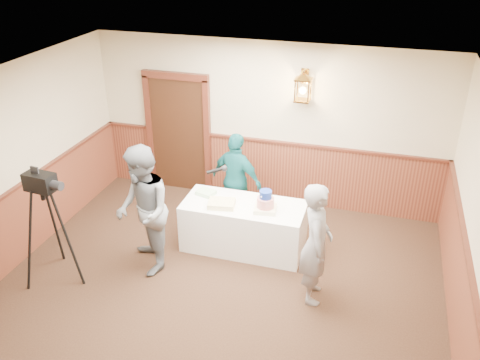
# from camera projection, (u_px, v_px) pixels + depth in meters

# --- Properties ---
(ground) EXTENTS (7.00, 7.00, 0.00)m
(ground) POSITION_uv_depth(u_px,v_px,m) (196.00, 331.00, 6.19)
(ground) COLOR black
(ground) RESTS_ON ground
(room_shell) EXTENTS (6.02, 7.02, 2.81)m
(room_shell) POSITION_uv_depth(u_px,v_px,m) (200.00, 205.00, 5.89)
(room_shell) COLOR beige
(room_shell) RESTS_ON ground
(display_table) EXTENTS (1.80, 0.80, 0.75)m
(display_table) POSITION_uv_depth(u_px,v_px,m) (244.00, 226.00, 7.62)
(display_table) COLOR white
(display_table) RESTS_ON ground
(tiered_cake) EXTENTS (0.35, 0.35, 0.32)m
(tiered_cake) POSITION_uv_depth(u_px,v_px,m) (265.00, 203.00, 7.24)
(tiered_cake) COLOR #F8F2C2
(tiered_cake) RESTS_ON display_table
(sheet_cake_yellow) EXTENTS (0.42, 0.35, 0.08)m
(sheet_cake_yellow) POSITION_uv_depth(u_px,v_px,m) (222.00, 204.00, 7.38)
(sheet_cake_yellow) COLOR #FFE098
(sheet_cake_yellow) RESTS_ON display_table
(sheet_cake_green) EXTENTS (0.31, 0.27, 0.06)m
(sheet_cake_green) POSITION_uv_depth(u_px,v_px,m) (206.00, 193.00, 7.70)
(sheet_cake_green) COLOR #98D797
(sheet_cake_green) RESTS_ON display_table
(interviewer) EXTENTS (1.60, 1.15, 1.87)m
(interviewer) POSITION_uv_depth(u_px,v_px,m) (143.00, 211.00, 6.91)
(interviewer) COLOR slate
(interviewer) RESTS_ON ground
(baker) EXTENTS (0.50, 0.67, 1.67)m
(baker) POSITION_uv_depth(u_px,v_px,m) (316.00, 244.00, 6.39)
(baker) COLOR gray
(baker) RESTS_ON ground
(assistant_p) EXTENTS (0.99, 0.66, 1.57)m
(assistant_p) POSITION_uv_depth(u_px,v_px,m) (237.00, 180.00, 8.07)
(assistant_p) COLOR #135A5E
(assistant_p) RESTS_ON ground
(tv_camera_rig) EXTENTS (0.64, 0.59, 1.62)m
(tv_camera_rig) POSITION_uv_depth(u_px,v_px,m) (50.00, 233.00, 6.81)
(tv_camera_rig) COLOR black
(tv_camera_rig) RESTS_ON ground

